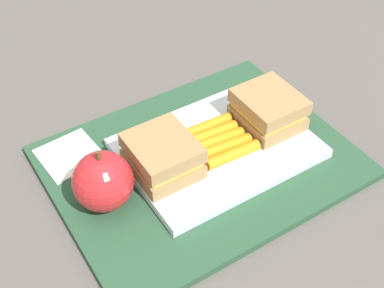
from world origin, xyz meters
The scene contains 8 objects.
ground_plane centered at (0.00, 0.00, 0.00)m, with size 2.40×2.40×0.00m, color #56514C.
lunchbag_mat centered at (0.00, 0.00, 0.01)m, with size 0.36×0.28×0.01m, color #284C33.
food_tray centered at (-0.03, 0.00, 0.02)m, with size 0.23×0.17×0.01m, color white.
sandwich_half_left centered at (-0.10, 0.00, 0.04)m, with size 0.07×0.08×0.04m.
sandwich_half_right centered at (0.05, 0.00, 0.04)m, with size 0.07×0.08×0.04m.
carrot_sticks_bundle centered at (-0.03, 0.00, 0.03)m, with size 0.08×0.07×0.02m.
apple centered at (0.13, 0.00, 0.04)m, with size 0.07×0.07×0.08m.
paper_napkin centered at (0.14, -0.09, 0.01)m, with size 0.07×0.07×0.00m, color white.
Camera 1 is at (0.25, 0.38, 0.47)m, focal length 48.51 mm.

